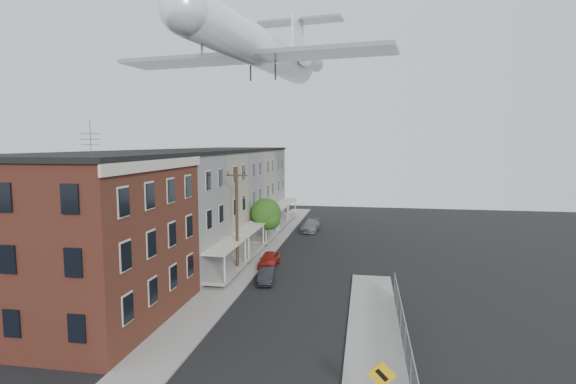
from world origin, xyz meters
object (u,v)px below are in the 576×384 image
car_far (310,226)px  warning_sign (382,384)px  street_tree (267,215)px  car_mid (267,276)px  airplane (261,49)px  car_near (269,259)px  utility_pole (237,219)px

car_far → warning_sign: bearing=-75.5°
street_tree → car_mid: street_tree is taller
warning_sign → street_tree: street_tree is taller
warning_sign → airplane: (-11.43, 29.20, 18.50)m
car_near → airplane: (-2.37, 7.55, 19.73)m
street_tree → airplane: bearing=155.6°
warning_sign → airplane: 36.41m
street_tree → airplane: 16.94m
warning_sign → car_mid: bearing=115.8°
utility_pole → street_tree: (0.33, 9.92, -1.22)m
street_tree → car_near: (1.82, -7.30, -2.80)m
car_mid → street_tree: bearing=94.8°
street_tree → car_far: size_ratio=1.10×
car_near → airplane: airplane is taller
warning_sign → street_tree: size_ratio=0.54×
utility_pole → car_near: utility_pole is taller
warning_sign → car_near: 23.50m
street_tree → car_near: street_tree is taller
street_tree → car_mid: (2.59, -11.80, -2.90)m
utility_pole → car_far: (3.80, 19.26, -3.99)m
street_tree → car_far: bearing=69.6°
street_tree → airplane: (-0.55, 0.25, 16.93)m
warning_sign → car_mid: (-8.29, 17.15, -1.33)m
car_mid → car_far: 21.15m
utility_pole → airplane: (-0.23, 10.18, 15.71)m
warning_sign → utility_pole: utility_pole is taller
utility_pole → car_far: bearing=78.8°
airplane → street_tree: bearing=-24.4°
car_mid → airplane: (-3.14, 12.05, 19.83)m
utility_pole → warning_sign: bearing=-59.5°
car_far → car_near: bearing=-92.1°
warning_sign → street_tree: bearing=110.6°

